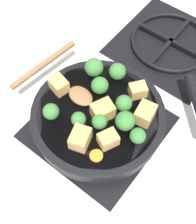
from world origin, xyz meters
name	(u,v)px	position (x,y,z in m)	size (l,w,h in m)	color
ground_plane	(98,127)	(0.00, 0.00, 0.00)	(2.40, 2.40, 0.00)	silver
front_burner_grate	(98,125)	(0.00, 0.00, 0.01)	(0.31, 0.31, 0.03)	black
rear_burner_grate	(170,43)	(0.00, 0.36, 0.01)	(0.31, 0.31, 0.03)	black
skillet_pan	(99,117)	(0.00, 0.00, 0.06)	(0.41, 0.41, 0.05)	black
wooden_spoon	(60,78)	(-0.13, 0.02, 0.09)	(0.20, 0.21, 0.02)	brown
tofu_cube_center_large	(80,138)	(0.02, -0.09, 0.10)	(0.05, 0.04, 0.04)	tan
tofu_cube_near_handle	(108,139)	(0.07, -0.05, 0.09)	(0.04, 0.03, 0.03)	tan
tofu_cube_east_chunk	(145,114)	(0.10, 0.05, 0.10)	(0.05, 0.04, 0.04)	tan
tofu_cube_west_chunk	(59,85)	(-0.12, -0.01, 0.10)	(0.04, 0.04, 0.04)	tan
tofu_cube_back_piece	(138,90)	(0.04, 0.10, 0.09)	(0.04, 0.03, 0.03)	tan
tofu_cube_front_piece	(103,111)	(0.01, 0.00, 0.10)	(0.05, 0.04, 0.04)	tan
broccoli_floret_near_spoon	(79,119)	(-0.01, -0.05, 0.10)	(0.03, 0.03, 0.04)	#709956
broccoli_floret_center_top	(125,121)	(0.07, 0.01, 0.11)	(0.05, 0.05, 0.05)	#709956
broccoli_floret_east_rim	(117,72)	(-0.02, 0.11, 0.11)	(0.04, 0.04, 0.05)	#709956
broccoli_floret_west_rim	(138,136)	(0.12, -0.01, 0.10)	(0.04, 0.04, 0.04)	#709956
broccoli_floret_north_edge	(94,67)	(-0.08, 0.08, 0.11)	(0.05, 0.05, 0.05)	#709956
broccoli_floret_south_cluster	(51,112)	(-0.08, -0.08, 0.10)	(0.04, 0.04, 0.05)	#709956
broccoli_floret_mid_floret	(100,121)	(0.03, -0.03, 0.10)	(0.04, 0.04, 0.04)	#709956
broccoli_floret_small_inner	(100,86)	(-0.03, 0.05, 0.11)	(0.04, 0.04, 0.05)	#709956
broccoli_floret_tall_stem	(124,103)	(0.04, 0.04, 0.10)	(0.04, 0.04, 0.05)	#709956
carrot_slice_orange_thin	(96,156)	(0.07, -0.09, 0.08)	(0.03, 0.03, 0.01)	orange
carrot_slice_near_center	(104,102)	(0.00, 0.03, 0.08)	(0.03, 0.03, 0.01)	orange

